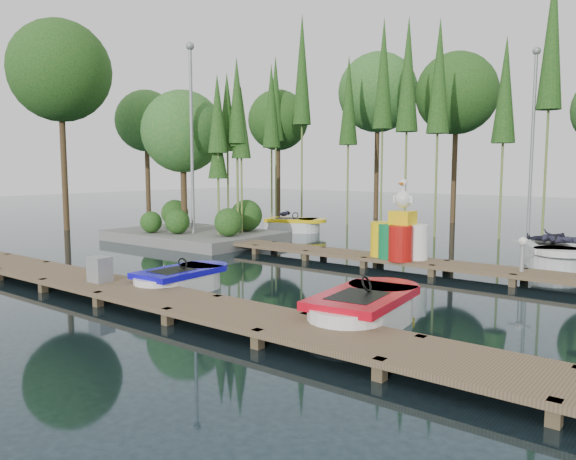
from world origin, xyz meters
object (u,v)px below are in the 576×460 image
Objects in this scene: boat_red at (364,311)px; yellow_barrel at (382,239)px; island at (193,157)px; utility_cabinet at (100,269)px; boat_blue at (180,281)px; boat_yellow_far at (293,225)px; drum_cluster at (402,236)px.

yellow_barrel is (-2.69, 5.58, 0.51)m from boat_red.
island is 9.85m from utility_cabinet.
island is 9.69m from boat_blue.
boat_yellow_far is 3.11× the size of yellow_barrel.
drum_cluster is (3.88, 6.84, 0.37)m from utility_cabinet.
island is at bearing 144.39° from boat_red.
island is at bearing -107.72° from boat_yellow_far.
boat_yellow_far is at bearing 126.23° from boat_red.
drum_cluster is (2.74, 5.53, 0.70)m from boat_blue.
island reaches higher than boat_red.
yellow_barrel is (8.61, -0.79, -2.39)m from island.
island reaches higher than drum_cluster.
boat_blue is at bearing -44.56° from island.
island reaches higher than boat_yellow_far.
boat_blue is 4.72m from boat_red.
boat_yellow_far is at bearing 108.32° from utility_cabinet.
utility_cabinet is 0.56× the size of yellow_barrel.
utility_cabinet is (-5.87, -1.42, 0.29)m from boat_red.
boat_blue is (6.58, -6.48, -2.94)m from island.
utility_cabinet is 7.69m from yellow_barrel.
island is 2.22× the size of boat_red.
yellow_barrel reaches higher than utility_cabinet.
boat_red is 5.81m from drum_cluster.
boat_yellow_far is 9.66m from drum_cluster.
utility_cabinet is 7.88m from drum_cluster.
yellow_barrel is at bearing 65.59° from utility_cabinet.
yellow_barrel is (7.25, -5.29, 0.50)m from boat_yellow_far.
yellow_barrel is (3.18, 7.00, 0.21)m from utility_cabinet.
boat_yellow_far is at bearing 113.26° from boat_blue.
utility_cabinet is at bearing -72.46° from boat_yellow_far.
boat_yellow_far is 8.98m from yellow_barrel.
yellow_barrel reaches higher than boat_blue.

